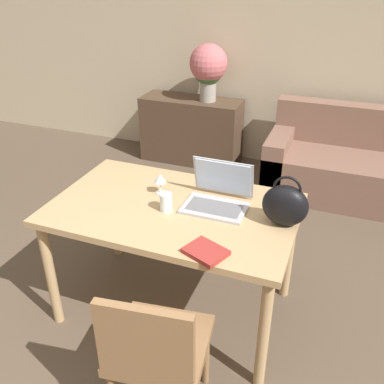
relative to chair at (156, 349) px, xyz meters
The scene contains 11 objects.
wall_back 3.42m from the chair, 94.11° to the left, with size 10.00×0.06×2.70m.
dining_table 0.81m from the chair, 106.99° to the left, with size 1.43×0.88×0.78m.
chair is the anchor object (origin of this frame).
couch 2.92m from the chair, 74.48° to the left, with size 1.66×0.80×0.82m.
sideboard 3.15m from the chair, 108.15° to the left, with size 1.09×0.40×0.72m.
laptop 0.95m from the chair, 89.75° to the left, with size 0.36×0.31×0.25m.
drinking_glass 0.82m from the chair, 109.73° to the left, with size 0.07×0.07×0.11m.
wine_glass 1.02m from the chair, 112.74° to the left, with size 0.07×0.07×0.13m.
handbag 0.98m from the chair, 63.18° to the left, with size 0.25×0.15×0.29m.
flower_vase 3.15m from the chair, 104.83° to the left, with size 0.39×0.39×0.58m.
book 0.50m from the chair, 76.43° to the left, with size 0.24×0.22×0.02m.
Camera 1 is at (0.88, -1.25, 2.05)m, focal length 40.00 mm.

